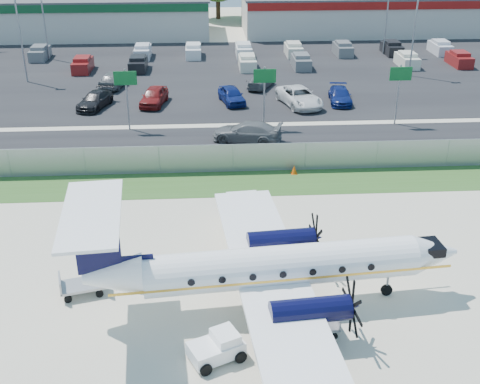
{
  "coord_description": "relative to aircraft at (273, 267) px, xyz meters",
  "views": [
    {
      "loc": [
        -1.82,
        -23.88,
        16.83
      ],
      "look_at": [
        0.0,
        6.0,
        2.3
      ],
      "focal_mm": 45.0,
      "sensor_mm": 36.0,
      "label": 1
    }
  ],
  "objects": [
    {
      "name": "baggage_cart_far",
      "position": [
        1.6,
        -2.15,
        -1.65
      ],
      "size": [
        2.07,
        1.45,
        1.0
      ],
      "color": "gray",
      "rests_on": "ground"
    },
    {
      "name": "grass_verge",
      "position": [
        -1.04,
        13.33,
        -2.11
      ],
      "size": [
        170.0,
        4.0,
        0.02
      ],
      "primitive_type": "cube",
      "color": "#2D561E",
      "rests_on": "ground"
    },
    {
      "name": "cone_starboard_wing",
      "position": [
        3.11,
        14.69,
        -1.83
      ],
      "size": [
        0.43,
        0.43,
        0.61
      ],
      "color": "#E25407",
      "rests_on": "ground"
    },
    {
      "name": "parked_car_f",
      "position": [
        -11.84,
        36.86,
        -2.11
      ],
      "size": [
        2.93,
        5.19,
        1.67
      ],
      "primitive_type": "imported",
      "rotation": [
        0.0,
        0.0,
        2.93
      ],
      "color": "#595B5E",
      "rests_on": "ground"
    },
    {
      "name": "perimeter_fence",
      "position": [
        -1.04,
        15.33,
        -1.11
      ],
      "size": [
        120.0,
        0.06,
        1.99
      ],
      "color": "gray",
      "rests_on": "ground"
    },
    {
      "name": "light_pole_se",
      "position": [
        18.96,
        49.33,
        3.12
      ],
      "size": [
        0.9,
        0.35,
        9.09
      ],
      "color": "gray",
      "rests_on": "ground"
    },
    {
      "name": "parked_car_d",
      "position": [
        5.73,
        29.83,
        -2.11
      ],
      "size": [
        4.16,
        6.41,
        1.64
      ],
      "primitive_type": "imported",
      "rotation": [
        0.0,
        0.0,
        0.26
      ],
      "color": "silver",
      "rests_on": "ground"
    },
    {
      "name": "sign_mid",
      "position": [
        1.96,
        24.24,
        1.5
      ],
      "size": [
        1.8,
        0.26,
        5.0
      ],
      "color": "gray",
      "rests_on": "ground"
    },
    {
      "name": "parked_car_b",
      "position": [
        -7.46,
        30.85,
        -2.11
      ],
      "size": [
        2.75,
        4.99,
        1.61
      ],
      "primitive_type": "imported",
      "rotation": [
        0.0,
        0.0,
        -0.19
      ],
      "color": "maroon",
      "rests_on": "ground"
    },
    {
      "name": "road_car_mid",
      "position": [
        0.33,
        21.03,
        -2.11
      ],
      "size": [
        5.75,
        3.67,
        1.55
      ],
      "primitive_type": "imported",
      "rotation": [
        0.0,
        0.0,
        -1.87
      ],
      "color": "#595B5E",
      "rests_on": "ground"
    },
    {
      "name": "light_pole_ne",
      "position": [
        18.96,
        39.33,
        3.12
      ],
      "size": [
        0.9,
        0.35,
        9.09
      ],
      "color": "gray",
      "rests_on": "ground"
    },
    {
      "name": "sign_right",
      "position": [
        12.96,
        24.24,
        1.5
      ],
      "size": [
        1.8,
        0.26,
        5.0
      ],
      "color": "gray",
      "rests_on": "ground"
    },
    {
      "name": "access_road",
      "position": [
        -1.04,
        20.33,
        -2.1
      ],
      "size": [
        170.0,
        8.0,
        0.02
      ],
      "primitive_type": "cube",
      "color": "black",
      "rests_on": "ground"
    },
    {
      "name": "building_west",
      "position": [
        -25.04,
        63.31,
        0.52
      ],
      "size": [
        46.4,
        12.4,
        5.24
      ],
      "color": "beige",
      "rests_on": "ground"
    },
    {
      "name": "light_pole_nw",
      "position": [
        -21.04,
        39.33,
        3.12
      ],
      "size": [
        0.9,
        0.35,
        9.09
      ],
      "color": "gray",
      "rests_on": "ground"
    },
    {
      "name": "baggage_cart_near",
      "position": [
        -8.88,
        1.51,
        -1.61
      ],
      "size": [
        2.3,
        1.7,
        1.08
      ],
      "color": "gray",
      "rests_on": "ground"
    },
    {
      "name": "parked_car_e",
      "position": [
        9.61,
        30.43,
        -2.11
      ],
      "size": [
        2.38,
        4.82,
        1.35
      ],
      "primitive_type": "imported",
      "rotation": [
        0.0,
        0.0,
        -0.11
      ],
      "color": "navy",
      "rests_on": "ground"
    },
    {
      "name": "sign_left",
      "position": [
        -9.04,
        24.24,
        1.5
      ],
      "size": [
        1.8,
        0.26,
        5.0
      ],
      "color": "gray",
      "rests_on": "ground"
    },
    {
      "name": "parked_car_c",
      "position": [
        -0.37,
        30.92,
        -2.11
      ],
      "size": [
        2.74,
        4.75,
        1.52
      ],
      "primitive_type": "imported",
      "rotation": [
        0.0,
        0.0,
        0.22
      ],
      "color": "navy",
      "rests_on": "ground"
    },
    {
      "name": "parking_lot",
      "position": [
        -1.04,
        41.33,
        -2.1
      ],
      "size": [
        170.0,
        32.0,
        0.02
      ],
      "primitive_type": "cube",
      "color": "black",
      "rests_on": "ground"
    },
    {
      "name": "tree_line",
      "position": [
        -1.04,
        75.33,
        -2.11
      ],
      "size": [
        112.0,
        6.0,
        14.0
      ],
      "primitive_type": null,
      "color": "#31611C",
      "rests_on": "ground"
    },
    {
      "name": "pushback_tug",
      "position": [
        -2.58,
        -3.37,
        -1.56
      ],
      "size": [
        2.51,
        2.25,
        1.16
      ],
      "color": "white",
      "rests_on": "ground"
    },
    {
      "name": "parked_car_g",
      "position": [
        2.75,
        35.79,
        -2.11
      ],
      "size": [
        3.43,
        4.77,
        1.28
      ],
      "primitive_type": "imported",
      "rotation": [
        0.0,
        0.0,
        2.72
      ],
      "color": "#595B5E",
      "rests_on": "ground"
    },
    {
      "name": "far_parking_rows",
      "position": [
        -1.04,
        46.33,
        -2.11
      ],
      "size": [
        56.0,
        10.0,
        1.6
      ],
      "primitive_type": null,
      "color": "gray",
      "rests_on": "ground"
    },
    {
      "name": "parked_car_a",
      "position": [
        -12.71,
        30.28,
        -2.11
      ],
      "size": [
        3.25,
        5.18,
        1.4
      ],
      "primitive_type": "imported",
      "rotation": [
        0.0,
        0.0,
        -0.29
      ],
      "color": "black",
      "rests_on": "ground"
    },
    {
      "name": "light_pole_sw",
      "position": [
        -21.04,
        49.33,
        3.12
      ],
      "size": [
        0.9,
        0.35,
        9.09
      ],
      "color": "gray",
      "rests_on": "ground"
    },
    {
      "name": "building_east",
      "position": [
        24.96,
        63.31,
        0.52
      ],
      "size": [
        44.4,
        12.4,
        5.24
      ],
      "color": "beige",
      "rests_on": "ground"
    },
    {
      "name": "ground",
      "position": [
        -1.04,
        1.33,
        -2.11
      ],
      "size": [
        170.0,
        170.0,
        0.0
      ],
      "primitive_type": "plane",
      "color": "beige",
      "rests_on": "ground"
    },
    {
      "name": "aircraft",
      "position": [
        0.0,
        0.0,
        0.0
      ],
      "size": [
        17.78,
        17.51,
        5.47
      ],
      "color": "white",
      "rests_on": "ground"
    },
    {
      "name": "cone_nose",
      "position": [
        6.75,
        4.38,
        -1.89
      ],
      "size": [
        0.33,
        0.33,
        0.47
      ],
      "color": "#E25407",
      "rests_on": "ground"
    }
  ]
}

